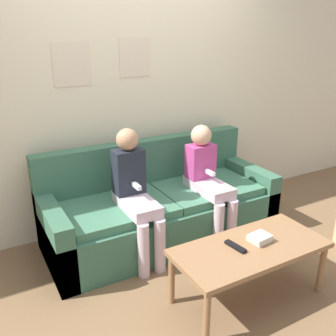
% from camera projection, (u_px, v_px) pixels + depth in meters
% --- Properties ---
extents(ground_plane, '(10.00, 10.00, 0.00)m').
position_uv_depth(ground_plane, '(191.00, 264.00, 3.05)').
color(ground_plane, brown).
extents(wall_back, '(8.00, 0.07, 2.60)m').
position_uv_depth(wall_back, '(134.00, 87.00, 3.42)').
color(wall_back, beige).
rests_on(wall_back, ground_plane).
extents(couch, '(2.06, 0.80, 0.85)m').
position_uv_depth(couch, '(160.00, 208.00, 3.38)').
color(couch, '#38664C').
rests_on(couch, ground_plane).
extents(coffee_table, '(1.08, 0.50, 0.42)m').
position_uv_depth(coffee_table, '(250.00, 252.00, 2.56)').
color(coffee_table, '#8E6642').
rests_on(coffee_table, ground_plane).
extents(person_left, '(0.24, 0.55, 1.08)m').
position_uv_depth(person_left, '(135.00, 190.00, 2.96)').
color(person_left, silver).
rests_on(person_left, ground_plane).
extents(person_right, '(0.24, 0.55, 1.02)m').
position_uv_depth(person_right, '(208.00, 177.00, 3.28)').
color(person_right, silver).
rests_on(person_right, ground_plane).
extents(tv_remote, '(0.06, 0.17, 0.02)m').
position_uv_depth(tv_remote, '(235.00, 246.00, 2.52)').
color(tv_remote, black).
rests_on(tv_remote, coffee_table).
extents(book_stack, '(0.16, 0.14, 0.05)m').
position_uv_depth(book_stack, '(260.00, 238.00, 2.59)').
color(book_stack, silver).
rests_on(book_stack, coffee_table).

